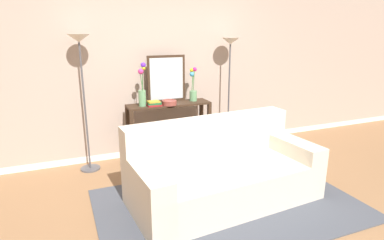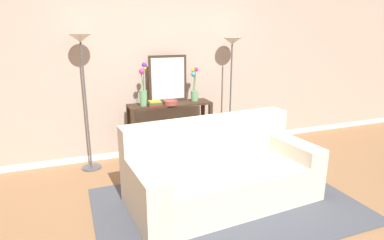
# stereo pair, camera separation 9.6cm
# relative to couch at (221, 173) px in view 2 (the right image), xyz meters

# --- Properties ---
(ground_plane) EXTENTS (16.00, 16.00, 0.02)m
(ground_plane) POSITION_rel_couch_xyz_m (-0.12, -0.34, -0.32)
(ground_plane) COLOR #936B47
(back_wall) EXTENTS (12.00, 0.15, 3.01)m
(back_wall) POSITION_rel_couch_xyz_m (-0.12, 1.72, 1.20)
(back_wall) COLOR white
(back_wall) RESTS_ON ground
(area_rug) EXTENTS (2.77, 1.81, 0.01)m
(area_rug) POSITION_rel_couch_xyz_m (0.01, -0.16, -0.30)
(area_rug) COLOR #474C56
(area_rug) RESTS_ON ground
(couch) EXTENTS (2.11, 1.12, 0.88)m
(couch) POSITION_rel_couch_xyz_m (0.00, 0.00, 0.00)
(couch) COLOR beige
(couch) RESTS_ON ground
(console_table) EXTENTS (1.19, 0.34, 0.84)m
(console_table) POSITION_rel_couch_xyz_m (-0.16, 1.35, 0.26)
(console_table) COLOR #382619
(console_table) RESTS_ON ground
(floor_lamp_left) EXTENTS (0.28, 0.28, 1.80)m
(floor_lamp_left) POSITION_rel_couch_xyz_m (-1.29, 1.39, 1.10)
(floor_lamp_left) COLOR #4C4C51
(floor_lamp_left) RESTS_ON ground
(floor_lamp_right) EXTENTS (0.28, 0.28, 1.74)m
(floor_lamp_right) POSITION_rel_couch_xyz_m (0.83, 1.39, 1.06)
(floor_lamp_right) COLOR #4C4C51
(floor_lamp_right) RESTS_ON ground
(wall_mirror) EXTENTS (0.56, 0.02, 0.66)m
(wall_mirror) POSITION_rel_couch_xyz_m (-0.14, 1.49, 0.86)
(wall_mirror) COLOR #382619
(wall_mirror) RESTS_ON console_table
(vase_tall_flowers) EXTENTS (0.12, 0.12, 0.59)m
(vase_tall_flowers) POSITION_rel_couch_xyz_m (-0.54, 1.32, 0.75)
(vase_tall_flowers) COLOR #669E6B
(vase_tall_flowers) RESTS_ON console_table
(vase_short_flowers) EXTENTS (0.12, 0.13, 0.49)m
(vase_short_flowers) POSITION_rel_couch_xyz_m (0.23, 1.39, 0.71)
(vase_short_flowers) COLOR #669E6B
(vase_short_flowers) RESTS_ON console_table
(fruit_bowl) EXTENTS (0.21, 0.21, 0.07)m
(fruit_bowl) POSITION_rel_couch_xyz_m (-0.18, 1.25, 0.56)
(fruit_bowl) COLOR brown
(fruit_bowl) RESTS_ON console_table
(book_stack) EXTENTS (0.19, 0.15, 0.07)m
(book_stack) POSITION_rel_couch_xyz_m (-0.40, 1.27, 0.56)
(book_stack) COLOR maroon
(book_stack) RESTS_ON console_table
(book_row_under_console) EXTENTS (0.49, 0.17, 0.12)m
(book_row_under_console) POSITION_rel_couch_xyz_m (-0.40, 1.35, -0.25)
(book_row_under_console) COLOR #6B3360
(book_row_under_console) RESTS_ON ground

